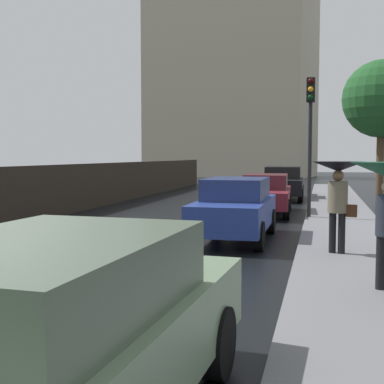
% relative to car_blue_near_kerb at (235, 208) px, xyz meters
% --- Properties ---
extents(sidewalk_strip, '(2.20, 60.00, 0.14)m').
position_rel_car_blue_near_kerb_xyz_m(sidewalk_strip, '(2.67, -6.50, -0.72)').
color(sidewalk_strip, slate).
rests_on(sidewalk_strip, ground).
extents(car_blue_near_kerb, '(1.72, 4.01, 1.52)m').
position_rel_car_blue_near_kerb_xyz_m(car_blue_near_kerb, '(0.00, 0.00, 0.00)').
color(car_blue_near_kerb, navy).
rests_on(car_blue_near_kerb, ground).
extents(car_black_mid_road, '(1.97, 4.48, 1.55)m').
position_rel_car_blue_near_kerb_xyz_m(car_black_mid_road, '(0.29, 12.07, -0.02)').
color(car_black_mid_road, black).
rests_on(car_black_mid_road, ground).
extents(car_maroon_far_ahead, '(1.89, 4.53, 1.41)m').
position_rel_car_blue_near_kerb_xyz_m(car_maroon_far_ahead, '(0.13, 5.82, -0.05)').
color(car_maroon_far_ahead, maroon).
rests_on(car_maroon_far_ahead, ground).
extents(car_green_behind_camera, '(2.03, 4.55, 1.53)m').
position_rel_car_blue_near_kerb_xyz_m(car_green_behind_camera, '(0.24, -9.36, 0.01)').
color(car_green_behind_camera, slate).
rests_on(car_green_behind_camera, ground).
extents(pedestrian_with_umbrella_far, '(1.02, 1.02, 1.82)m').
position_rel_car_blue_near_kerb_xyz_m(pedestrian_with_umbrella_far, '(2.37, -1.94, 0.77)').
color(pedestrian_with_umbrella_far, black).
rests_on(pedestrian_with_umbrella_far, sidewalk_strip).
extents(traffic_light, '(0.26, 0.39, 4.35)m').
position_rel_car_blue_near_kerb_xyz_m(traffic_light, '(1.67, 4.15, 2.36)').
color(traffic_light, black).
rests_on(traffic_light, sidewalk_strip).
extents(street_tree_near, '(3.17, 3.17, 5.97)m').
position_rel_car_blue_near_kerb_xyz_m(street_tree_near, '(4.38, 10.10, 3.57)').
color(street_tree_near, '#4C3823').
rests_on(street_tree_near, ground).
extents(distant_tower, '(16.93, 10.57, 18.54)m').
position_rel_car_blue_near_kerb_xyz_m(distant_tower, '(-6.84, 38.45, 8.48)').
color(distant_tower, '#B2A88E').
rests_on(distant_tower, ground).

